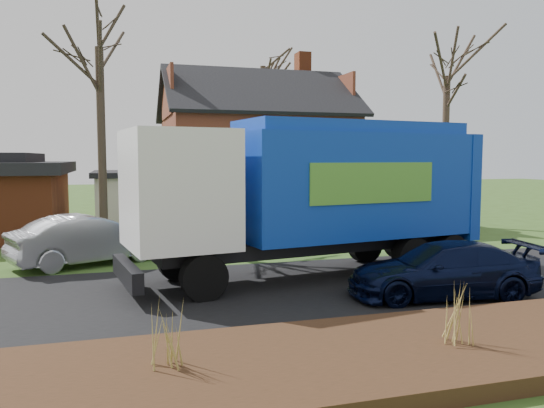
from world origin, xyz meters
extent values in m
plane|color=#314A18|center=(0.00, 0.00, 0.00)|extent=(120.00, 120.00, 0.00)
cube|color=black|center=(0.00, 0.00, 0.01)|extent=(80.00, 7.00, 0.02)
cube|color=black|center=(0.00, -5.30, 0.15)|extent=(80.00, 3.50, 0.30)
cube|color=beige|center=(2.00, 14.00, 1.35)|extent=(9.00, 7.50, 2.70)
cube|color=#532617|center=(2.00, 14.00, 4.10)|extent=(9.00, 7.50, 2.80)
cube|color=brown|center=(5.00, 15.00, 8.46)|extent=(0.70, 0.90, 1.60)
cube|color=beige|center=(-4.20, 13.50, 1.30)|extent=(3.50, 5.50, 2.60)
cube|color=black|center=(-4.20, 13.50, 2.72)|extent=(3.90, 5.90, 0.24)
cylinder|color=black|center=(-3.02, -0.49, 0.58)|extent=(1.21, 0.57, 1.17)
cylinder|color=black|center=(-3.38, 1.84, 0.58)|extent=(1.21, 0.57, 1.17)
cylinder|color=black|center=(3.30, 0.50, 0.58)|extent=(1.21, 0.57, 1.17)
cylinder|color=black|center=(2.94, 2.83, 0.58)|extent=(1.21, 0.57, 1.17)
cylinder|color=black|center=(4.74, 0.73, 0.58)|extent=(1.21, 0.57, 1.17)
cylinder|color=black|center=(4.38, 3.06, 0.58)|extent=(1.21, 0.57, 1.17)
cube|color=black|center=(0.68, 1.28, 0.95)|extent=(9.74, 2.82, 0.39)
cube|color=white|center=(-3.48, 0.63, 2.69)|extent=(2.98, 3.17, 3.03)
cube|color=black|center=(-4.69, 0.44, 2.86)|extent=(0.47, 2.45, 1.01)
cube|color=black|center=(-4.80, 0.42, 0.62)|extent=(0.71, 2.81, 0.50)
cube|color=#0D36A5|center=(1.73, 1.45, 2.69)|extent=(7.42, 3.87, 3.03)
cube|color=#0D36A5|center=(1.73, 1.45, 4.37)|extent=(7.03, 3.48, 0.34)
cube|color=#0D36A5|center=(5.33, 2.01, 2.58)|extent=(0.83, 2.89, 3.25)
cube|color=#4F9831|center=(1.79, 0.02, 2.80)|extent=(4.00, 0.67, 1.12)
cube|color=#4F9831|center=(1.35, 2.83, 2.80)|extent=(4.00, 0.67, 1.12)
imported|color=#A4A6AB|center=(-5.90, 5.05, 0.82)|extent=(5.24, 3.63, 1.64)
imported|color=black|center=(2.79, -1.80, 0.69)|extent=(4.99, 2.61, 1.38)
cylinder|color=#382C21|center=(-5.55, 8.83, 3.89)|extent=(0.32, 0.32, 7.77)
cylinder|color=#443428|center=(11.14, 10.48, 3.81)|extent=(0.35, 0.35, 7.61)
cylinder|color=#3C2E24|center=(4.61, 21.89, 4.82)|extent=(0.37, 0.37, 9.64)
cone|color=#9D8B45|center=(-4.32, -5.18, 0.81)|extent=(0.05, 0.05, 1.02)
cone|color=#9D8B45|center=(-4.49, -5.18, 0.81)|extent=(0.05, 0.05, 1.02)
cone|color=#9D8B45|center=(-4.15, -5.18, 0.81)|extent=(0.05, 0.05, 1.02)
cone|color=#9D8B45|center=(-4.32, -5.04, 0.81)|extent=(0.05, 0.05, 1.02)
cone|color=#9D8B45|center=(-4.32, -5.31, 0.81)|extent=(0.05, 0.05, 1.02)
cone|color=#AA904B|center=(0.54, -5.55, 0.80)|extent=(0.04, 0.04, 1.00)
cone|color=#AA904B|center=(0.38, -5.55, 0.80)|extent=(0.04, 0.04, 1.00)
cone|color=#AA904B|center=(0.70, -5.55, 0.80)|extent=(0.04, 0.04, 1.00)
cone|color=#AA904B|center=(0.54, -5.42, 0.80)|extent=(0.04, 0.04, 1.00)
cone|color=#AA904B|center=(0.54, -5.68, 0.80)|extent=(0.04, 0.04, 1.00)
camera|label=1|loc=(-4.98, -13.16, 3.50)|focal=35.00mm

